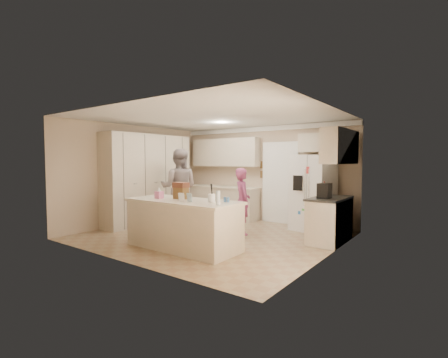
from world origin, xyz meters
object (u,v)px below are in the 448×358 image
Objects in this scene: coffee_maker at (324,191)px; tissue_box at (159,195)px; utensil_crock at (212,198)px; teen_girl at (242,201)px; teen_boy at (179,188)px; island_base at (183,225)px; dollhouse_body at (181,193)px; refrigerator at (313,193)px.

tissue_box is (-2.60, -2.00, -0.07)m from coffee_maker.
teen_girl is at bearing 103.53° from utensil_crock.
island_base is at bearing 102.07° from teen_boy.
island_base is 0.86m from utensil_crock.
island_base is 0.62m from dollhouse_body.
utensil_crock is 1.21m from tissue_box.
utensil_crock is 0.58× the size of dollhouse_body.
utensil_crock is (0.65, 0.05, 0.56)m from island_base.
teen_boy is at bearing 136.17° from island_base.
coffee_maker is at bearing -129.93° from teen_girl.
refrigerator is 1.20× the size of teen_girl.
refrigerator is 3.23m from dollhouse_body.
coffee_maker reaches higher than utensil_crock.
refrigerator is at bearing 74.96° from utensil_crock.
island_base is at bearing -104.48° from refrigerator.
teen_girl is at bearing -172.17° from coffee_maker.
island_base is at bearing 10.30° from tissue_box.
teen_girl reaches higher than coffee_maker.
dollhouse_body is (-0.15, 0.10, 0.60)m from island_base.
tissue_box is 1.95m from teen_girl.
teen_boy is (-1.39, 1.37, -0.05)m from dollhouse_body.
tissue_box is at bearing 87.95° from teen_boy.
coffee_maker is at bearing 42.83° from island_base.
dollhouse_body is (-2.20, -1.80, -0.03)m from coffee_maker.
dollhouse_body is at bearing 26.57° from tissue_box.
teen_girl is (0.41, 1.55, -0.28)m from dollhouse_body.
teen_boy reaches higher than island_base.
coffee_maker is at bearing 52.88° from utensil_crock.
dollhouse_body is (0.40, 0.20, 0.04)m from tissue_box.
teen_girl is (0.26, 1.65, 0.31)m from island_base.
teen_girl is at bearing 80.94° from island_base.
refrigerator is 12.86× the size of tissue_box.
teen_boy is (-2.19, 1.42, -0.02)m from utensil_crock.
coffee_maker reaches higher than island_base.
tissue_box is 1.86m from teen_boy.
island_base is at bearing -175.60° from utensil_crock.
coffee_maker is 2.87m from island_base.
teen_girl is at bearing -121.00° from refrigerator.
island_base is (-2.05, -1.90, -0.63)m from coffee_maker.
island_base is 2.20m from teen_boy.
teen_girl reaches higher than island_base.
dollhouse_body is (-1.57, -2.82, 0.14)m from refrigerator.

